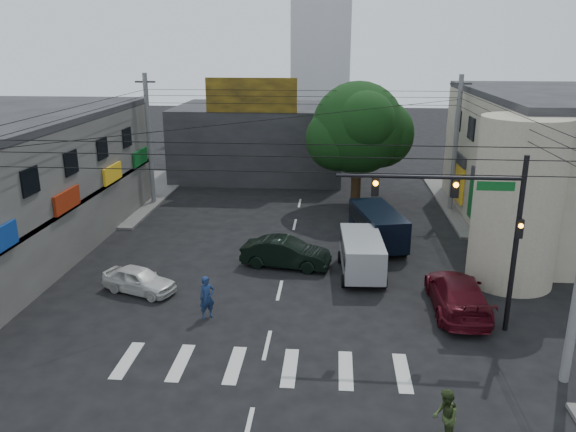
# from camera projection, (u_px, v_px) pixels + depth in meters

# --- Properties ---
(ground) EXTENTS (160.00, 160.00, 0.00)m
(ground) POSITION_uv_depth(u_px,v_px,m) (275.00, 310.00, 24.50)
(ground) COLOR black
(ground) RESTS_ON ground
(sidewalk_far_left) EXTENTS (16.00, 16.00, 0.15)m
(sidewalk_far_left) POSITION_uv_depth(u_px,v_px,m) (67.00, 193.00, 43.03)
(sidewalk_far_left) COLOR #514F4C
(sidewalk_far_left) RESTS_ON ground
(sidewalk_far_right) EXTENTS (16.00, 16.00, 0.15)m
(sidewalk_far_right) POSITION_uv_depth(u_px,v_px,m) (551.00, 204.00, 40.19)
(sidewalk_far_right) COLOR #514F4C
(sidewalk_far_right) RESTS_ON ground
(corner_column) EXTENTS (4.00, 4.00, 8.00)m
(corner_column) POSITION_uv_depth(u_px,v_px,m) (517.00, 202.00, 26.25)
(corner_column) COLOR gray
(corner_column) RESTS_ON ground
(building_far) EXTENTS (14.00, 10.00, 6.00)m
(building_far) POSITION_uv_depth(u_px,v_px,m) (260.00, 141.00, 48.67)
(building_far) COLOR #232326
(building_far) RESTS_ON ground
(billboard) EXTENTS (7.00, 0.30, 2.60)m
(billboard) POSITION_uv_depth(u_px,v_px,m) (251.00, 95.00, 42.73)
(billboard) COLOR olive
(billboard) RESTS_ON building_far
(street_tree) EXTENTS (6.40, 6.40, 8.70)m
(street_tree) POSITION_uv_depth(u_px,v_px,m) (358.00, 128.00, 38.74)
(street_tree) COLOR black
(street_tree) RESTS_ON ground
(traffic_gantry) EXTENTS (7.10, 0.35, 7.20)m
(traffic_gantry) POSITION_uv_depth(u_px,v_px,m) (474.00, 215.00, 21.49)
(traffic_gantry) COLOR black
(traffic_gantry) RESTS_ON ground
(utility_pole_far_left) EXTENTS (0.32, 0.32, 9.20)m
(utility_pole_far_left) POSITION_uv_depth(u_px,v_px,m) (149.00, 140.00, 39.19)
(utility_pole_far_left) COLOR #59595B
(utility_pole_far_left) RESTS_ON ground
(utility_pole_far_right) EXTENTS (0.32, 0.32, 9.20)m
(utility_pole_far_right) POSITION_uv_depth(u_px,v_px,m) (456.00, 145.00, 37.53)
(utility_pole_far_right) COLOR #59595B
(utility_pole_far_right) RESTS_ON ground
(dark_sedan) EXTENTS (3.09, 5.09, 1.51)m
(dark_sedan) POSITION_uv_depth(u_px,v_px,m) (286.00, 253.00, 29.01)
(dark_sedan) COLOR black
(dark_sedan) RESTS_ON ground
(white_compact) EXTENTS (3.78, 4.53, 1.22)m
(white_compact) POSITION_uv_depth(u_px,v_px,m) (139.00, 280.00, 26.07)
(white_compact) COLOR silver
(white_compact) RESTS_ON ground
(maroon_sedan) EXTENTS (2.32, 5.50, 1.59)m
(maroon_sedan) POSITION_uv_depth(u_px,v_px,m) (458.00, 294.00, 24.21)
(maroon_sedan) COLOR #450913
(maroon_sedan) RESTS_ON ground
(silver_minivan) EXTENTS (4.77, 2.37, 1.97)m
(silver_minivan) POSITION_uv_depth(u_px,v_px,m) (362.00, 256.00, 27.93)
(silver_minivan) COLOR #A6A8AE
(silver_minivan) RESTS_ON ground
(navy_van) EXTENTS (6.19, 4.36, 2.12)m
(navy_van) POSITION_uv_depth(u_px,v_px,m) (377.00, 228.00, 31.95)
(navy_van) COLOR black
(navy_van) RESTS_ON ground
(traffic_officer) EXTENTS (1.09, 1.07, 1.85)m
(traffic_officer) POSITION_uv_depth(u_px,v_px,m) (207.00, 297.00, 23.56)
(traffic_officer) COLOR #16284E
(traffic_officer) RESTS_ON ground
(pedestrian_olive) EXTENTS (0.92, 0.75, 1.74)m
(pedestrian_olive) POSITION_uv_depth(u_px,v_px,m) (445.00, 417.00, 16.12)
(pedestrian_olive) COLOR #2D3C1B
(pedestrian_olive) RESTS_ON ground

